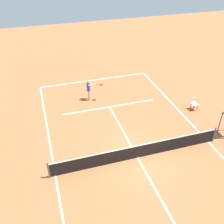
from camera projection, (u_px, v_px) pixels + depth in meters
name	position (u px, v px, depth m)	size (l,w,h in m)	color
ground_plane	(138.00, 158.00, 15.57)	(60.00, 60.00, 0.00)	#B76038
court_lines	(138.00, 158.00, 15.57)	(9.80, 21.27, 0.01)	white
tennis_net	(138.00, 151.00, 15.29)	(10.40, 0.10, 1.07)	#4C4C51
player_serving	(89.00, 88.00, 20.55)	(1.26, 0.73, 1.73)	#D8A884
tennis_ball	(109.00, 111.00, 19.60)	(0.07, 0.07, 0.07)	#CCE033
courtside_chair_mid	(194.00, 103.00, 19.64)	(0.44, 0.46, 0.95)	#262626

